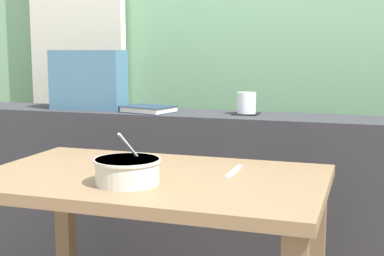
# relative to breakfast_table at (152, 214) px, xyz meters

# --- Properties ---
(curtain_left_panel) EXTENTS (0.56, 0.06, 2.50)m
(curtain_left_panel) POSITION_rel_breakfast_table_xyz_m (-0.92, 1.17, 0.64)
(curtain_left_panel) COLOR beige
(curtain_left_panel) RESTS_ON ground
(dark_console_ledge) EXTENTS (2.80, 0.29, 0.85)m
(dark_console_ledge) POSITION_rel_breakfast_table_xyz_m (-0.08, 0.63, -0.18)
(dark_console_ledge) COLOR #2D2D33
(dark_console_ledge) RESTS_ON ground
(breakfast_table) EXTENTS (1.06, 0.65, 0.73)m
(breakfast_table) POSITION_rel_breakfast_table_xyz_m (0.00, 0.00, 0.00)
(breakfast_table) COLOR brown
(breakfast_table) RESTS_ON ground
(coaster_square) EXTENTS (0.10, 0.10, 0.00)m
(coaster_square) POSITION_rel_breakfast_table_xyz_m (0.15, 0.65, 0.25)
(coaster_square) COLOR black
(coaster_square) RESTS_ON dark_console_ledge
(juice_glass) EXTENTS (0.08, 0.08, 0.09)m
(juice_glass) POSITION_rel_breakfast_table_xyz_m (0.15, 0.65, 0.29)
(juice_glass) COLOR white
(juice_glass) RESTS_ON coaster_square
(closed_book) EXTENTS (0.24, 0.20, 0.03)m
(closed_book) POSITION_rel_breakfast_table_xyz_m (-0.26, 0.59, 0.26)
(closed_book) COLOR #1E2D47
(closed_book) RESTS_ON dark_console_ledge
(throw_pillow) EXTENTS (0.33, 0.16, 0.26)m
(throw_pillow) POSITION_rel_breakfast_table_xyz_m (-0.56, 0.63, 0.37)
(throw_pillow) COLOR #426B84
(throw_pillow) RESTS_ON dark_console_ledge
(soup_bowl) EXTENTS (0.19, 0.19, 0.15)m
(soup_bowl) POSITION_rel_breakfast_table_xyz_m (-0.02, -0.13, 0.16)
(soup_bowl) COLOR beige
(soup_bowl) RESTS_ON breakfast_table
(fork_utensil) EXTENTS (0.02, 0.17, 0.01)m
(fork_utensil) POSITION_rel_breakfast_table_xyz_m (0.23, 0.11, 0.13)
(fork_utensil) COLOR silver
(fork_utensil) RESTS_ON breakfast_table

